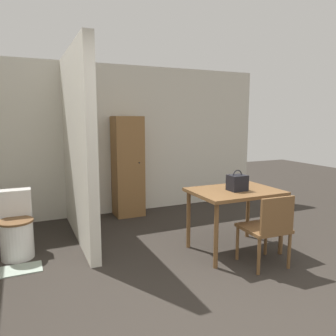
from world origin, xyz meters
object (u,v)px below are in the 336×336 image
Objects in this scene: wooden_chair at (268,227)px; handbag at (237,183)px; wooden_cabinet at (128,166)px; toilet at (16,229)px; dining_table at (235,197)px.

wooden_chair is 3.26× the size of handbag.
wooden_cabinet is (-0.79, 2.51, 0.37)m from wooden_chair.
wooden_cabinet is (1.71, 1.07, 0.50)m from toilet.
wooden_chair is at bearing -72.47° from wooden_cabinet.
wooden_cabinet reaches higher than wooden_chair.
toilet is at bearing 152.78° from wooden_chair.
wooden_chair is 0.49× the size of wooden_cabinet.
wooden_chair is (0.07, -0.52, -0.22)m from dining_table.
wooden_cabinet is at bearing 109.68° from handbag.
handbag is (0.00, -0.04, 0.19)m from dining_table.
dining_table is 0.63× the size of wooden_cabinet.
wooden_chair is 2.89m from toilet.
handbag is 0.15× the size of wooden_cabinet.
wooden_chair is at bearing -82.09° from handbag.
dining_table is 2.12m from wooden_cabinet.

